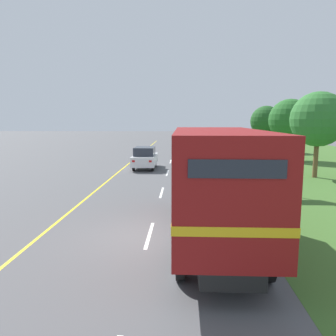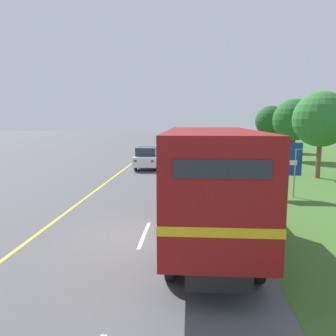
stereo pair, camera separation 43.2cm
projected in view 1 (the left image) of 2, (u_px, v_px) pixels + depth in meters
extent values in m
plane|color=#515154|center=(149.00, 236.00, 11.07)|extent=(200.00, 200.00, 0.00)
cube|color=#3D6628|center=(332.00, 166.00, 27.56)|extent=(20.00, 65.71, 0.01)
cube|color=yellow|center=(127.00, 165.00, 28.32)|extent=(0.12, 65.71, 0.01)
cube|color=white|center=(149.00, 235.00, 11.23)|extent=(0.12, 2.60, 0.01)
cube|color=white|center=(162.00, 192.00, 17.75)|extent=(0.12, 2.60, 0.01)
cube|color=white|center=(167.00, 173.00, 24.27)|extent=(0.12, 2.60, 0.01)
cube|color=white|center=(171.00, 162.00, 30.79)|extent=(0.12, 2.60, 0.01)
cube|color=white|center=(173.00, 154.00, 37.32)|extent=(0.12, 2.60, 0.01)
cylinder|color=black|center=(181.00, 197.00, 14.67)|extent=(0.22, 1.00, 1.00)
cylinder|color=black|center=(229.00, 197.00, 14.57)|extent=(0.22, 1.00, 1.00)
cylinder|color=black|center=(180.00, 259.00, 8.07)|extent=(0.22, 1.00, 1.00)
cylinder|color=black|center=(267.00, 261.00, 7.98)|extent=(0.22, 1.00, 1.00)
cube|color=black|center=(213.00, 218.00, 10.88)|extent=(1.36, 8.88, 0.36)
cube|color=maroon|center=(217.00, 177.00, 9.61)|extent=(2.47, 6.78, 2.76)
cube|color=gold|center=(217.00, 193.00, 9.68)|extent=(2.49, 6.80, 0.20)
cube|color=#232833|center=(237.00, 169.00, 6.14)|extent=(1.85, 0.03, 0.36)
cube|color=maroon|center=(206.00, 169.00, 14.06)|extent=(2.37, 2.10, 1.90)
cube|color=#283342|center=(205.00, 161.00, 15.08)|extent=(2.10, 0.03, 0.85)
cylinder|color=black|center=(138.00, 162.00, 27.66)|extent=(0.16, 0.66, 0.66)
cylinder|color=black|center=(155.00, 162.00, 27.60)|extent=(0.16, 0.66, 0.66)
cylinder|color=black|center=(134.00, 167.00, 25.20)|extent=(0.16, 0.66, 0.66)
cylinder|color=black|center=(153.00, 167.00, 25.13)|extent=(0.16, 0.66, 0.66)
cube|color=white|center=(145.00, 160.00, 26.34)|extent=(1.80, 4.03, 0.77)
cube|color=#282D38|center=(145.00, 151.00, 26.08)|extent=(1.55, 2.21, 0.65)
cube|color=red|center=(133.00, 161.00, 24.35)|extent=(0.20, 0.03, 0.14)
cube|color=red|center=(150.00, 161.00, 24.30)|extent=(0.20, 0.03, 0.14)
cylinder|color=#9E9EA3|center=(264.00, 173.00, 16.76)|extent=(0.09, 0.09, 2.44)
cylinder|color=#9E9EA3|center=(294.00, 173.00, 16.69)|extent=(0.09, 0.09, 2.44)
cube|color=navy|center=(279.00, 162.00, 16.65)|extent=(2.21, 0.06, 1.33)
cube|color=navy|center=(295.00, 146.00, 16.49)|extent=(0.71, 0.06, 0.32)
cube|color=silver|center=(280.00, 162.00, 16.61)|extent=(1.73, 0.02, 0.24)
cylinder|color=brown|center=(316.00, 159.00, 22.22)|extent=(0.31, 0.31, 2.48)
sphere|color=#2D702D|center=(318.00, 119.00, 21.83)|extent=(3.66, 3.66, 3.66)
cylinder|color=#4C3823|center=(288.00, 148.00, 31.73)|extent=(0.43, 0.43, 2.31)
sphere|color=#236023|center=(290.00, 120.00, 31.33)|extent=(3.97, 3.97, 3.97)
cylinder|color=brown|center=(265.00, 142.00, 40.76)|extent=(0.33, 0.33, 2.19)
sphere|color=#1E511E|center=(266.00, 121.00, 40.38)|extent=(3.80, 3.80, 3.80)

